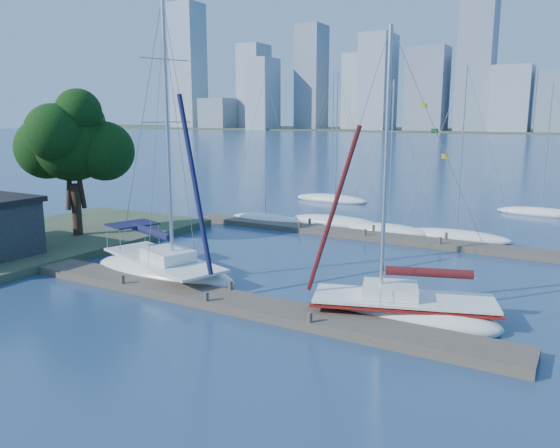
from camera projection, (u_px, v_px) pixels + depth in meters
The scene contains 13 objects.
ground at pixel (219, 304), 24.40m from camera, with size 700.00×700.00×0.00m, color navy.
near_dock at pixel (219, 299), 24.36m from camera, with size 26.00×2.00×0.40m, color #443C32.
far_dock at pixel (383, 237), 36.98m from camera, with size 30.00×1.80×0.36m, color #443C32.
shore at pixel (33, 242), 35.23m from camera, with size 12.00×22.00×0.50m, color #38472D.
tree at pixel (72, 140), 35.07m from camera, with size 7.28×6.66×9.94m.
sailboat_navy at pixel (162, 257), 28.13m from camera, with size 9.27×5.51×14.25m.
sailboat_maroon at pixel (403, 296), 22.39m from camera, with size 8.31×4.98×12.19m.
bg_boat_0 at pixel (266, 219), 43.03m from camera, with size 6.39×2.13×11.70m.
bg_boat_1 at pixel (335, 222), 42.15m from camera, with size 7.63×2.50×11.86m.
bg_boat_2 at pixel (388, 230), 39.15m from camera, with size 6.21×2.63×11.03m.
bg_boat_3 at pixel (456, 236), 37.28m from camera, with size 7.39×4.52×11.78m.
bg_boat_6 at pixel (331, 199), 53.83m from camera, with size 7.80×4.42×12.91m.
bg_boat_7 at pixel (541, 212), 46.34m from camera, with size 7.11×1.97×11.15m.
Camera 1 is at (13.98, -18.77, 8.21)m, focal length 35.00 mm.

